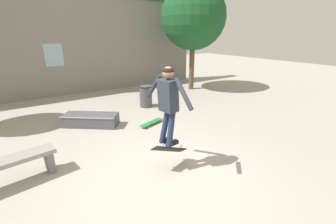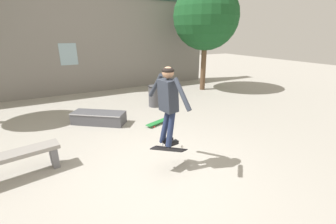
{
  "view_description": "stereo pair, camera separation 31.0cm",
  "coord_description": "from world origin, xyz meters",
  "px_view_note": "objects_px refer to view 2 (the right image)",
  "views": [
    {
      "loc": [
        -1.99,
        -3.22,
        2.59
      ],
      "look_at": [
        0.16,
        0.05,
        1.21
      ],
      "focal_mm": 24.0,
      "sensor_mm": 36.0,
      "label": 1
    },
    {
      "loc": [
        -1.73,
        -3.38,
        2.59
      ],
      "look_at": [
        0.16,
        0.05,
        1.21
      ],
      "focal_mm": 24.0,
      "sensor_mm": 36.0,
      "label": 2
    }
  ],
  "objects_px": {
    "skateboard_resting": "(158,122)",
    "skateboard_flipping": "(170,149)",
    "tree_right": "(206,17)",
    "skater": "(168,100)",
    "skate_ledge": "(99,118)",
    "park_bench": "(10,161)",
    "trash_bin": "(155,95)"
  },
  "relations": [
    {
      "from": "park_bench",
      "to": "skate_ledge",
      "type": "bearing_deg",
      "value": 35.07
    },
    {
      "from": "skateboard_resting",
      "to": "tree_right",
      "type": "bearing_deg",
      "value": 18.19
    },
    {
      "from": "skateboard_flipping",
      "to": "skateboard_resting",
      "type": "height_order",
      "value": "skateboard_flipping"
    },
    {
      "from": "tree_right",
      "to": "skateboard_flipping",
      "type": "bearing_deg",
      "value": -132.54
    },
    {
      "from": "trash_bin",
      "to": "skateboard_resting",
      "type": "distance_m",
      "value": 1.82
    },
    {
      "from": "park_bench",
      "to": "skate_ledge",
      "type": "height_order",
      "value": "park_bench"
    },
    {
      "from": "skater",
      "to": "skateboard_flipping",
      "type": "xyz_separation_m",
      "value": [
        0.04,
        0.02,
        -1.03
      ]
    },
    {
      "from": "park_bench",
      "to": "skater",
      "type": "relative_size",
      "value": 1.16
    },
    {
      "from": "trash_bin",
      "to": "skateboard_flipping",
      "type": "height_order",
      "value": "trash_bin"
    },
    {
      "from": "skater",
      "to": "skateboard_flipping",
      "type": "height_order",
      "value": "skater"
    },
    {
      "from": "trash_bin",
      "to": "tree_right",
      "type": "bearing_deg",
      "value": 21.86
    },
    {
      "from": "skateboard_resting",
      "to": "skateboard_flipping",
      "type": "bearing_deg",
      "value": -129.51
    },
    {
      "from": "skate_ledge",
      "to": "skateboard_resting",
      "type": "distance_m",
      "value": 1.79
    },
    {
      "from": "skate_ledge",
      "to": "skateboard_resting",
      "type": "xyz_separation_m",
      "value": [
        1.53,
        -0.92,
        -0.11
      ]
    },
    {
      "from": "tree_right",
      "to": "skater",
      "type": "height_order",
      "value": "tree_right"
    },
    {
      "from": "tree_right",
      "to": "skate_ledge",
      "type": "bearing_deg",
      "value": -159.67
    },
    {
      "from": "skater",
      "to": "trash_bin",
      "type": "bearing_deg",
      "value": 60.74
    },
    {
      "from": "skate_ledge",
      "to": "skateboard_resting",
      "type": "bearing_deg",
      "value": 6.22
    },
    {
      "from": "skate_ledge",
      "to": "skateboard_flipping",
      "type": "relative_size",
      "value": 1.85
    },
    {
      "from": "skater",
      "to": "park_bench",
      "type": "bearing_deg",
      "value": 150.33
    },
    {
      "from": "tree_right",
      "to": "skate_ledge",
      "type": "xyz_separation_m",
      "value": [
        -5.38,
        -1.99,
        -3.08
      ]
    },
    {
      "from": "trash_bin",
      "to": "skate_ledge",
      "type": "bearing_deg",
      "value": -161.89
    },
    {
      "from": "skater",
      "to": "skate_ledge",
      "type": "bearing_deg",
      "value": 94.93
    },
    {
      "from": "park_bench",
      "to": "skateboard_resting",
      "type": "height_order",
      "value": "park_bench"
    },
    {
      "from": "park_bench",
      "to": "skateboard_resting",
      "type": "relative_size",
      "value": 2.03
    },
    {
      "from": "tree_right",
      "to": "skater",
      "type": "distance_m",
      "value": 7.18
    },
    {
      "from": "skate_ledge",
      "to": "trash_bin",
      "type": "distance_m",
      "value": 2.35
    },
    {
      "from": "skate_ledge",
      "to": "skateboard_flipping",
      "type": "height_order",
      "value": "skateboard_flipping"
    },
    {
      "from": "tree_right",
      "to": "skateboard_resting",
      "type": "height_order",
      "value": "tree_right"
    },
    {
      "from": "skater",
      "to": "skateboard_resting",
      "type": "height_order",
      "value": "skater"
    },
    {
      "from": "park_bench",
      "to": "skate_ledge",
      "type": "relative_size",
      "value": 1.09
    },
    {
      "from": "tree_right",
      "to": "skateboard_resting",
      "type": "bearing_deg",
      "value": -142.87
    }
  ]
}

